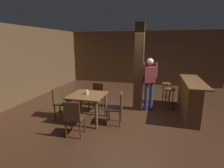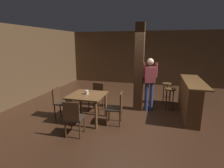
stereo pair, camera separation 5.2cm
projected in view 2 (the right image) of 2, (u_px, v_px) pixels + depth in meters
name	position (u px, v px, depth m)	size (l,w,h in m)	color
ground_plane	(127.00, 115.00, 5.40)	(10.80, 10.80, 0.00)	#382114
wall_back	(143.00, 58.00, 9.30)	(8.00, 0.10, 2.80)	brown
wall_left	(15.00, 66.00, 6.13)	(0.10, 9.00, 2.80)	brown
pillar	(139.00, 68.00, 5.58)	(0.28, 0.28, 2.80)	#422816
dining_table	(87.00, 99.00, 4.91)	(0.96, 0.96, 0.78)	brown
chair_south	(73.00, 117.00, 4.08)	(0.46, 0.46, 0.89)	#2D2319
chair_east	(117.00, 107.00, 4.72)	(0.47, 0.47, 0.89)	#2D2319
chair_north	(97.00, 95.00, 5.74)	(0.46, 0.46, 0.89)	#2D2319
chair_west	(60.00, 101.00, 5.19)	(0.46, 0.46, 0.89)	#2D2319
napkin_cup	(87.00, 92.00, 4.90)	(0.10, 0.10, 0.11)	beige
standing_person	(150.00, 81.00, 5.58)	(0.47, 0.29, 1.72)	maroon
bar_counter	(189.00, 97.00, 5.38)	(0.56, 2.19, 1.08)	brown
bar_stool_near	(170.00, 94.00, 5.72)	(0.33, 0.33, 0.74)	#4C3319
bar_stool_mid	(167.00, 88.00, 6.31)	(0.35, 0.35, 0.77)	#4C3319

